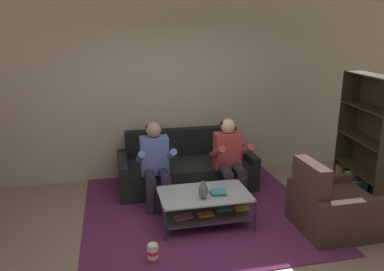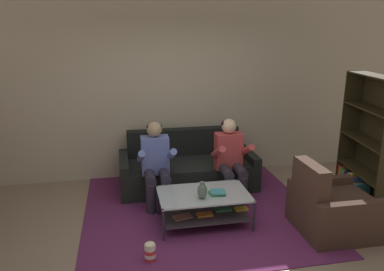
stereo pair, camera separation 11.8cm
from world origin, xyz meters
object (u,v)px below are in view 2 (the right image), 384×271
object	(u,v)px
vase	(202,191)
armchair	(332,209)
bookshelf	(367,154)
person_seated_right	(230,157)
popcorn_tub	(150,252)
coffee_table	(204,204)
book_stack	(217,193)
couch	(187,169)
person_seated_left	(156,161)

from	to	relation	value
vase	armchair	distance (m)	1.56
vase	bookshelf	size ratio (longest dim) A/B	0.12
person_seated_right	popcorn_tub	distance (m)	1.93
bookshelf	armchair	bearing A→B (deg)	-142.48
bookshelf	person_seated_right	bearing A→B (deg)	166.10
vase	popcorn_tub	distance (m)	0.95
coffee_table	vase	size ratio (longest dim) A/B	5.28
person_seated_right	book_stack	world-z (taller)	person_seated_right
person_seated_right	vase	distance (m)	1.02
vase	armchair	bearing A→B (deg)	-12.73
couch	vase	distance (m)	1.39
person_seated_left	bookshelf	xyz separation A→B (m)	(2.90, -0.46, 0.07)
person_seated_left	vase	size ratio (longest dim) A/B	5.40
vase	book_stack	size ratio (longest dim) A/B	1.03
person_seated_left	armchair	distance (m)	2.32
armchair	bookshelf	bearing A→B (deg)	37.52
popcorn_tub	coffee_table	bearing A→B (deg)	42.22
vase	book_stack	world-z (taller)	vase
armchair	popcorn_tub	xyz separation A→B (m)	(-2.19, -0.19, -0.18)
book_stack	armchair	distance (m)	1.37
person_seated_left	bookshelf	distance (m)	2.93
person_seated_right	vase	bearing A→B (deg)	-125.81
person_seated_left	vase	world-z (taller)	person_seated_left
person_seated_left	book_stack	world-z (taller)	person_seated_left
bookshelf	armchair	world-z (taller)	bookshelf
popcorn_tub	couch	bearing A→B (deg)	68.62
vase	popcorn_tub	xyz separation A→B (m)	(-0.68, -0.53, -0.40)
book_stack	vase	bearing A→B (deg)	-158.57
couch	popcorn_tub	xyz separation A→B (m)	(-0.74, -1.90, -0.17)
popcorn_tub	person_seated_left	bearing A→B (deg)	81.04
bookshelf	popcorn_tub	world-z (taller)	bookshelf
person_seated_left	coffee_table	bearing A→B (deg)	-52.69
person_seated_right	coffee_table	size ratio (longest dim) A/B	1.01
coffee_table	bookshelf	world-z (taller)	bookshelf
bookshelf	popcorn_tub	bearing A→B (deg)	-163.90
vase	popcorn_tub	bearing A→B (deg)	-142.06
coffee_table	armchair	bearing A→B (deg)	-18.29
couch	vase	xyz separation A→B (m)	(-0.06, -1.37, 0.23)
coffee_table	couch	bearing A→B (deg)	89.67
armchair	popcorn_tub	world-z (taller)	armchair
couch	person_seated_left	distance (m)	0.84
person_seated_right	book_stack	bearing A→B (deg)	-117.49
coffee_table	popcorn_tub	bearing A→B (deg)	-137.78
person_seated_left	bookshelf	size ratio (longest dim) A/B	0.64
couch	popcorn_tub	distance (m)	2.04
couch	armchair	xyz separation A→B (m)	(1.44, -1.71, 0.01)
person_seated_right	bookshelf	distance (m)	1.89
bookshelf	person_seated_left	bearing A→B (deg)	171.06
vase	bookshelf	xyz separation A→B (m)	(2.43, 0.37, 0.18)
coffee_table	popcorn_tub	size ratio (longest dim) A/B	5.35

